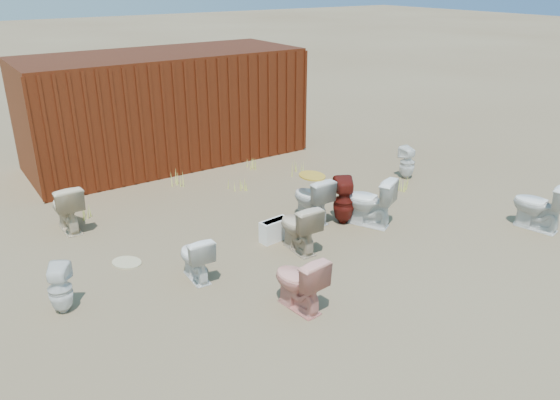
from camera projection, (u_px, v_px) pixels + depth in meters
ground at (301, 244)px, 8.66m from camera, size 100.00×100.00×0.00m
shipping_container at (165, 107)px, 12.17m from camera, size 6.00×2.40×2.40m
toilet_front_a at (195, 257)px, 7.56m from camera, size 0.41×0.68×0.67m
toilet_front_pink at (299, 282)px, 6.87m from camera, size 0.51×0.80×0.77m
toilet_front_c at (369, 201)px, 9.17m from camera, size 0.80×0.96×0.86m
toilet_front_maroon at (344, 201)px, 9.25m from camera, size 0.49×0.50×0.81m
toilet_front_e at (539, 205)px, 9.03m from camera, size 0.64×0.91×0.84m
toilet_back_a at (60, 289)px, 6.82m from camera, size 0.41×0.41×0.66m
toilet_back_beige_left at (67, 207)px, 8.99m from camera, size 0.46×0.80×0.82m
toilet_back_beige_right at (299, 227)px, 8.33m from camera, size 0.47×0.78×0.78m
toilet_back_yellowlid at (312, 199)px, 9.34m from camera, size 0.47×0.80×0.81m
toilet_back_e at (407, 163)px, 11.31m from camera, size 0.31×0.31×0.68m
yellow_lid at (312, 176)px, 9.17m from camera, size 0.41×0.51×0.02m
loose_tank at (275, 230)px, 8.72m from camera, size 0.52×0.25×0.35m
loose_lid_near at (278, 231)px, 9.06m from camera, size 0.53×0.59×0.02m
loose_lid_far at (127, 263)px, 8.08m from camera, size 0.55×0.59×0.02m
weed_clump_a at (91, 211)px, 9.52m from camera, size 0.36×0.36×0.26m
weed_clump_b at (239, 183)px, 10.79m from camera, size 0.32×0.32×0.25m
weed_clump_c at (295, 167)px, 11.56m from camera, size 0.36×0.36×0.33m
weed_clump_d at (177, 178)px, 10.99m from camera, size 0.30×0.30×0.30m
weed_clump_e at (255, 163)px, 11.95m from camera, size 0.34×0.34×0.26m
weed_clump_f at (406, 184)px, 10.76m from camera, size 0.28×0.28×0.27m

